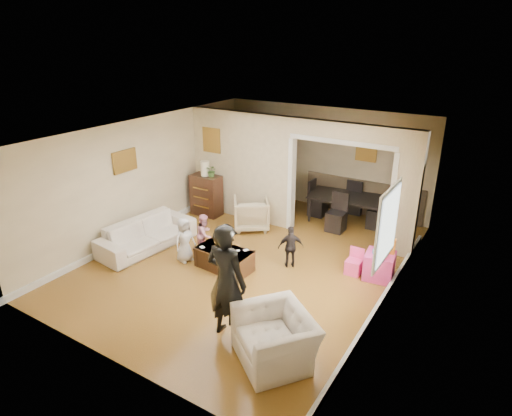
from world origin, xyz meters
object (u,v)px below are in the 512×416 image
Objects in this scene: child_kneel_a at (185,240)px; table_lamp at (205,168)px; cyan_cup at (375,252)px; child_toddler at (291,247)px; armchair_front at (275,338)px; dresser at (206,195)px; armchair_back at (251,213)px; sofa at (147,234)px; coffee_cup at (227,250)px; adult_person at (227,282)px; child_kneel_b at (205,234)px; play_table at (379,266)px; dining_table at (346,209)px; coffee_table at (224,259)px.

table_lamp is at bearing 41.60° from child_kneel_a.
cyan_cup is 0.09× the size of child_toddler.
dresser is at bearing 174.99° from armchair_front.
armchair_back is 1.41m from dresser.
child_kneel_a is at bearing -84.61° from sofa.
adult_person is at bearing -54.24° from coffee_cup.
table_lamp is 3.02m from coffee_cup.
play_table is at bearing -90.35° from child_kneel_b.
child_kneel_b is (-0.12, -1.59, 0.07)m from armchair_back.
table_lamp is at bearing 170.66° from play_table.
child_kneel_b reaches higher than cyan_cup.
armchair_back is at bearing 109.36° from coffee_cup.
dresser is 2.92m from coffee_cup.
table_lamp reaches higher than play_table.
dresser reaches higher than coffee_cup.
child_kneel_a is 2.10m from child_toddler.
sofa is at bearing -177.84° from coffee_cup.
adult_person is 2.55m from child_kneel_a.
table_lamp is 0.20× the size of adult_person.
sofa is 1.08m from child_kneel_a.
dining_table is at bearing 24.38° from dresser.
child_toddler is at bearing -162.87° from play_table.
coffee_cup is 0.96m from child_kneel_a.
armchair_front is at bearing 91.19° from armchair_back.
adult_person is at bearing -48.42° from table_lamp.
coffee_table is at bearing -0.53° from child_toddler.
dining_table is at bearing -87.31° from adult_person.
armchair_back is 2.24× the size of table_lamp.
table_lamp is at bearing 0.00° from dresser.
child_kneel_a reaches higher than cyan_cup.
armchair_back is at bearing -4.79° from dresser.
adult_person is at bearing -111.03° from child_kneel_a.
coffee_cup is at bearing -26.57° from coffee_table.
coffee_cup is (0.68, -1.94, 0.09)m from armchair_back.
child_kneel_a reaches higher than armchair_back.
adult_person reaches higher than dresser.
child_toddler is (-1.60, -0.49, 0.18)m from play_table.
coffee_table is (-2.08, 1.69, -0.15)m from armchair_front.
armchair_back is 2.05m from coffee_cup.
adult_person is at bearing -52.75° from coffee_table.
dresser is at bearing -163.56° from dining_table.
child_kneel_b is (1.28, -1.70, -0.08)m from dresser.
coffee_table is at bearing 178.22° from armchair_front.
table_lamp is (-1.40, 0.12, 0.84)m from armchair_back.
dresser reaches higher than sofa.
play_table is 0.28× the size of adult_person.
armchair_front is 2.57m from coffee_cup.
play_table is at bearing 26.90° from coffee_cup.
child_kneel_a reaches higher than coffee_cup.
adult_person reaches higher than sofa.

